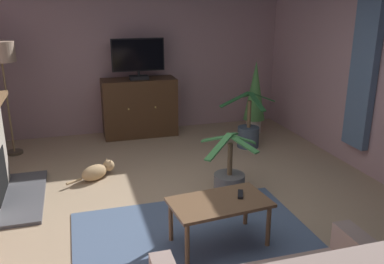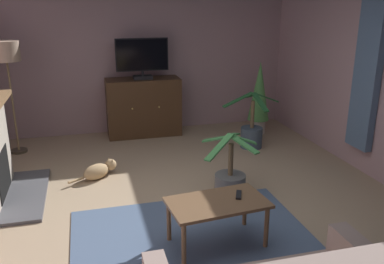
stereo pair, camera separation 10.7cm
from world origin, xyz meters
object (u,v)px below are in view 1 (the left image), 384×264
Objects in this scene: coffee_table at (219,206)px; potted_plant_small_fern_corner at (229,179)px; television at (138,58)px; potted_plant_leafy_by_curtain at (248,134)px; tv_remote at (240,194)px; potted_plant_tall_palm_by_window at (255,95)px; tv_cabinet at (140,109)px; cat at (97,171)px; floor_lamp at (1,58)px.

coffee_table is 1.18× the size of potted_plant_small_fern_corner.
television reaches higher than potted_plant_leafy_by_curtain.
tv_remote is 1.06m from potted_plant_small_fern_corner.
potted_plant_small_fern_corner is (0.28, 0.98, -0.29)m from tv_remote.
tv_cabinet is at bearing 167.57° from potted_plant_tall_palm_by_window.
potted_plant_leafy_by_curtain reaches higher than potted_plant_small_fern_corner.
cat is (-1.02, 1.88, -0.30)m from coffee_table.
floor_lamp is (-2.18, 3.21, 1.06)m from coffee_table.
tv_cabinet is 1.28× the size of coffee_table.
potted_plant_small_fern_corner reaches higher than cat.
potted_plant_small_fern_corner reaches higher than coffee_table.
tv_cabinet is at bearing 144.56° from potted_plant_leafy_by_curtain.
cat is at bearing 118.51° from coffee_table.
floor_lamp is (-2.42, 3.16, 0.99)m from tv_remote.
coffee_table is 0.76× the size of potted_plant_tall_palm_by_window.
television is 3.62m from tv_remote.
potted_plant_leafy_by_curtain reaches higher than coffee_table.
coffee_table is at bearing -116.30° from potted_plant_small_fern_corner.
tv_remote is at bearing -52.55° from floor_lamp.
potted_plant_leafy_by_curtain is at bearing 60.60° from coffee_table.
television is 0.68× the size of potted_plant_tall_palm_by_window.
potted_plant_small_fern_corner is at bearing -75.42° from tv_cabinet.
television is at bearing 104.87° from potted_plant_small_fern_corner.
coffee_table is 0.25m from tv_remote.
coffee_table is at bearing -119.72° from potted_plant_tall_palm_by_window.
tv_remote is 2.25m from cat.
coffee_table is 5.73× the size of tv_remote.
tv_remote is at bearing -83.60° from television.
potted_plant_tall_palm_by_window reaches higher than tv_cabinet.
tv_cabinet is at bearing 90.00° from television.
television is 2.11m from potted_plant_tall_palm_by_window.
tv_cabinet is at bearing 92.53° from coffee_table.
television is at bearing 169.06° from potted_plant_tall_palm_by_window.
potted_plant_tall_palm_by_window reaches higher than tv_remote.
floor_lamp reaches higher than tv_remote.
tv_remote is 0.13× the size of potted_plant_tall_palm_by_window.
potted_plant_leafy_by_curtain is (1.56, -1.06, -1.13)m from television.
floor_lamp is at bearing 131.24° from cat.
potted_plant_small_fern_corner is at bearing -29.17° from cat.
tv_cabinet reaches higher than tv_remote.
potted_plant_leafy_by_curtain is (1.17, 2.43, -0.25)m from tv_remote.
potted_plant_tall_palm_by_window is (1.30, 2.13, 0.51)m from potted_plant_small_fern_corner.
tv_remote is 0.27× the size of cat.
tv_cabinet is 1.43× the size of television.
coffee_table is 3.65m from potted_plant_tall_palm_by_window.
potted_plant_leafy_by_curtain is at bearing -34.13° from television.
cat is (-1.26, 1.83, -0.36)m from tv_remote.
tv_cabinet is 2.02m from potted_plant_tall_palm_by_window.
potted_plant_small_fern_corner is 1.76m from cat.
tv_cabinet is at bearing 63.20° from cat.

